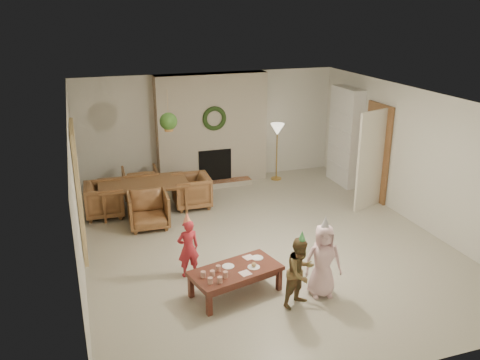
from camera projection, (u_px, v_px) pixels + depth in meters
name	position (u px, v px, depth m)	size (l,w,h in m)	color
floor	(263.00, 242.00, 8.71)	(7.00, 7.00, 0.00)	#B7B29E
ceiling	(266.00, 100.00, 7.87)	(7.00, 7.00, 0.00)	white
wall_back	(210.00, 127.00, 11.42)	(7.00, 7.00, 0.00)	silver
wall_front	(387.00, 278.00, 5.16)	(7.00, 7.00, 0.00)	silver
wall_left	(76.00, 195.00, 7.39)	(7.00, 7.00, 0.00)	silver
wall_right	(416.00, 158.00, 9.19)	(7.00, 7.00, 0.00)	silver
fireplace_mass	(212.00, 129.00, 11.24)	(2.50, 0.40, 2.50)	brown
fireplace_hearth	(217.00, 184.00, 11.32)	(1.60, 0.30, 0.12)	brown
fireplace_firebox	(215.00, 166.00, 11.35)	(0.75, 0.12, 0.75)	black
fireplace_wreath	(214.00, 119.00, 10.93)	(0.54, 0.54, 0.10)	#1C3614
floor_lamp_base	(276.00, 178.00, 11.82)	(0.25, 0.25, 0.03)	gold
floor_lamp_post	(277.00, 154.00, 11.62)	(0.03, 0.03, 1.21)	gold
floor_lamp_shade	(277.00, 129.00, 11.43)	(0.32, 0.32, 0.27)	beige
bookshelf_carcass	(345.00, 136.00, 11.24)	(0.30, 1.00, 2.20)	white
bookshelf_shelf_a	(342.00, 164.00, 11.46)	(0.30, 0.92, 0.03)	white
bookshelf_shelf_b	(344.00, 147.00, 11.32)	(0.30, 0.92, 0.03)	white
bookshelf_shelf_c	(345.00, 130.00, 11.19)	(0.30, 0.92, 0.03)	white
bookshelf_shelf_d	(346.00, 112.00, 11.05)	(0.30, 0.92, 0.03)	white
books_row_lower	(345.00, 160.00, 11.27)	(0.20, 0.40, 0.24)	#AB1F20
books_row_mid	(342.00, 141.00, 11.31)	(0.20, 0.44, 0.24)	#284794
books_row_upper	(347.00, 125.00, 11.05)	(0.20, 0.36, 0.22)	gold
door_frame	(377.00, 152.00, 10.32)	(0.05, 0.86, 2.04)	brown
door_leaf	(371.00, 160.00, 9.88)	(0.05, 0.80, 2.00)	beige
curtain_panel	(79.00, 190.00, 7.58)	(0.06, 1.20, 2.00)	beige
dining_table	(144.00, 197.00, 9.89)	(1.73, 0.96, 0.61)	brown
dining_chair_near	(148.00, 210.00, 9.19)	(0.72, 0.74, 0.67)	brown
dining_chair_far	(140.00, 183.00, 10.57)	(0.72, 0.74, 0.67)	brown
dining_chair_left	(105.00, 200.00, 9.68)	(0.72, 0.74, 0.67)	brown
dining_chair_right	(191.00, 191.00, 10.13)	(0.72, 0.74, 0.67)	brown
hanging_plant_cord	(168.00, 109.00, 8.94)	(0.01, 0.01, 0.70)	tan
hanging_plant_pot	(169.00, 128.00, 9.06)	(0.16, 0.16, 0.12)	#B07439
hanging_plant_foliage	(168.00, 121.00, 9.02)	(0.32, 0.32, 0.32)	#29521B
coffee_table_top	(235.00, 271.00, 7.05)	(1.28, 0.64, 0.06)	#5C2B1E
coffee_table_apron	(235.00, 275.00, 7.08)	(1.18, 0.54, 0.08)	#5C2B1E
coffee_leg_fl	(209.00, 304.00, 6.62)	(0.07, 0.07, 0.33)	#5C2B1E
coffee_leg_fr	(279.00, 279.00, 7.21)	(0.07, 0.07, 0.33)	#5C2B1E
coffee_leg_bl	(191.00, 286.00, 7.03)	(0.07, 0.07, 0.33)	#5C2B1E
coffee_leg_br	(258.00, 264.00, 7.62)	(0.07, 0.07, 0.33)	#5C2B1E
cup_a	(210.00, 281.00, 6.66)	(0.07, 0.07, 0.09)	silver
cup_b	(203.00, 274.00, 6.82)	(0.07, 0.07, 0.09)	silver
cup_c	(220.00, 280.00, 6.68)	(0.07, 0.07, 0.09)	silver
cup_d	(212.00, 274.00, 6.84)	(0.07, 0.07, 0.09)	silver
cup_e	(226.00, 274.00, 6.81)	(0.07, 0.07, 0.09)	silver
cup_f	(218.00, 268.00, 6.97)	(0.07, 0.07, 0.09)	silver
plate_a	(228.00, 266.00, 7.11)	(0.18, 0.18, 0.01)	white
plate_b	(254.00, 267.00, 7.09)	(0.18, 0.18, 0.01)	white
plate_c	(257.00, 258.00, 7.34)	(0.18, 0.18, 0.01)	white
food_scoop	(254.00, 265.00, 7.08)	(0.07, 0.07, 0.07)	tan
napkin_left	(245.00, 273.00, 6.93)	(0.15, 0.15, 0.01)	#FFBBBD
napkin_right	(249.00, 257.00, 7.36)	(0.15, 0.15, 0.01)	#FFBBBD
child_red	(188.00, 248.00, 7.49)	(0.34, 0.22, 0.93)	red
party_hat_red	(187.00, 218.00, 7.32)	(0.13, 0.13, 0.18)	#F5BE51
child_plaid	(300.00, 272.00, 6.74)	(0.49, 0.38, 1.00)	brown
party_hat_plaid	(302.00, 236.00, 6.56)	(0.12, 0.12, 0.16)	#50BB61
child_pink	(323.00, 261.00, 6.97)	(0.53, 0.34, 1.08)	#FFCBD4
party_hat_pink	(325.00, 223.00, 6.78)	(0.14, 0.14, 0.19)	#B0AFB6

